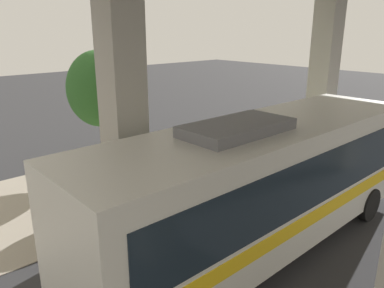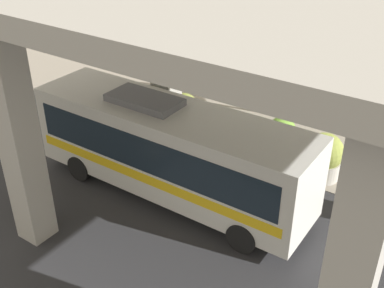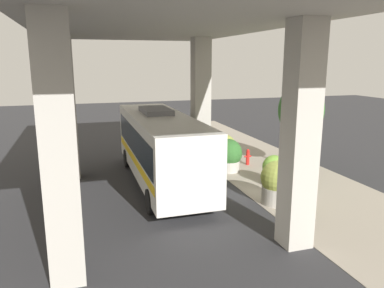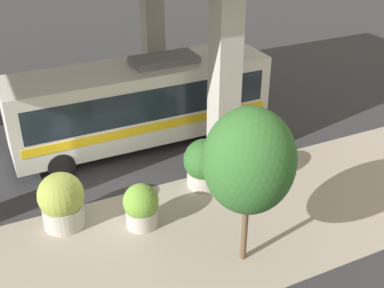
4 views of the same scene
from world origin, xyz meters
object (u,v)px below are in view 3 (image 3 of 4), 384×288
object	(u,v)px
planter_middle	(228,156)
street_tree_near	(301,110)
planter_front	(224,149)
planter_extra	(277,183)
bus	(161,144)
fire_hydrant	(248,157)
planter_back	(274,170)

from	to	relation	value
planter_middle	street_tree_near	xyz separation A→B (m)	(-3.88, 0.72, 2.42)
planter_front	planter_extra	xyz separation A→B (m)	(0.27, 6.59, 0.04)
bus	planter_extra	xyz separation A→B (m)	(-4.02, 4.14, -1.02)
planter_front	planter_middle	distance (m)	1.63
street_tree_near	fire_hydrant	bearing A→B (deg)	-33.08
bus	planter_extra	world-z (taller)	bus
planter_front	street_tree_near	world-z (taller)	street_tree_near
planter_front	planter_extra	world-z (taller)	planter_extra
planter_middle	planter_back	size ratio (longest dim) A/B	1.20
planter_middle	planter_extra	size ratio (longest dim) A/B	0.96
bus	planter_front	bearing A→B (deg)	-150.20
bus	planter_middle	distance (m)	4.13
bus	planter_middle	size ratio (longest dim) A/B	5.80
bus	street_tree_near	world-z (taller)	street_tree_near
planter_back	planter_extra	bearing A→B (deg)	64.08
fire_hydrant	planter_extra	size ratio (longest dim) A/B	0.51
planter_extra	bus	bearing A→B (deg)	-45.82
street_tree_near	bus	bearing A→B (deg)	1.18
bus	planter_extra	bearing A→B (deg)	134.18
bus	fire_hydrant	size ratio (longest dim) A/B	10.98
planter_front	planter_back	size ratio (longest dim) A/B	1.16
planter_front	street_tree_near	size ratio (longest dim) A/B	0.36
planter_front	planter_extra	bearing A→B (deg)	87.64
fire_hydrant	bus	bearing A→B (deg)	17.09
fire_hydrant	street_tree_near	size ratio (longest dim) A/B	0.20
fire_hydrant	planter_middle	size ratio (longest dim) A/B	0.53
fire_hydrant	planter_front	distance (m)	1.45
bus	fire_hydrant	xyz separation A→B (m)	(-5.45, -1.67, -1.46)
planter_front	planter_extra	size ratio (longest dim) A/B	0.92
bus	planter_back	bearing A→B (deg)	159.14
fire_hydrant	street_tree_near	distance (m)	3.95
bus	street_tree_near	size ratio (longest dim) A/B	2.17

